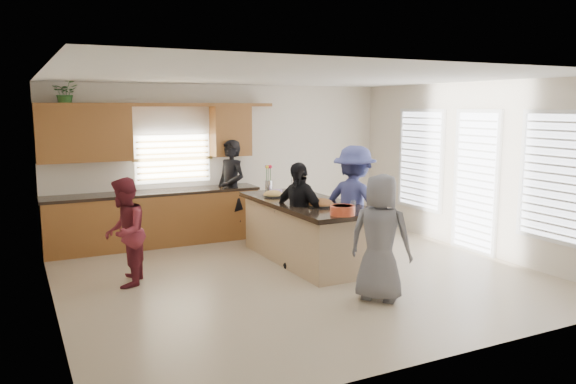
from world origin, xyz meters
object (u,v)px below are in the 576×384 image
woman_left_front (298,216)px  woman_right_back (354,205)px  woman_left_back (231,189)px  salad_bowl (342,210)px  island (306,232)px  woman_right_front (380,238)px  woman_left_mid (124,232)px

woman_left_front → woman_right_back: (0.93, -0.09, 0.11)m
woman_left_back → woman_left_front: 2.27m
salad_bowl → woman_right_back: size_ratio=0.19×
salad_bowl → woman_left_front: bearing=102.2°
island → woman_right_back: size_ratio=1.50×
woman_right_back → woman_right_front: woman_right_back is taller
woman_left_back → woman_right_front: (0.47, -3.95, -0.11)m
island → woman_left_mid: bearing=179.0°
woman_right_back → woman_left_front: bearing=56.5°
woman_right_front → woman_left_mid: bearing=14.2°
salad_bowl → woman_right_back: 1.11m
woman_left_mid → salad_bowl: bearing=85.6°
island → salad_bowl: 1.34m
woman_left_front → woman_right_back: bearing=63.1°
island → salad_bowl: bearing=-95.5°
island → woman_right_back: 0.87m
island → salad_bowl: salad_bowl is taller
woman_left_mid → woman_right_front: size_ratio=0.92×
woman_left_back → salad_bowl: bearing=-12.0°
woman_left_back → woman_right_front: size_ratio=1.13×
woman_left_back → woman_left_front: bearing=-14.1°
salad_bowl → woman_left_back: size_ratio=0.19×
salad_bowl → woman_left_mid: size_ratio=0.23×
island → woman_left_mid: woman_left_mid is taller
island → woman_right_front: (-0.04, -1.99, 0.35)m
salad_bowl → woman_left_front: (-0.20, 0.91, -0.22)m
woman_left_back → woman_right_front: woman_left_back is taller
salad_bowl → woman_left_front: 0.96m
salad_bowl → woman_right_back: (0.73, 0.83, -0.12)m
woman_right_back → salad_bowl: bearing=110.2°
woman_left_mid → woman_right_front: woman_right_front is taller
woman_left_front → woman_right_front: (0.26, -1.70, -0.00)m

